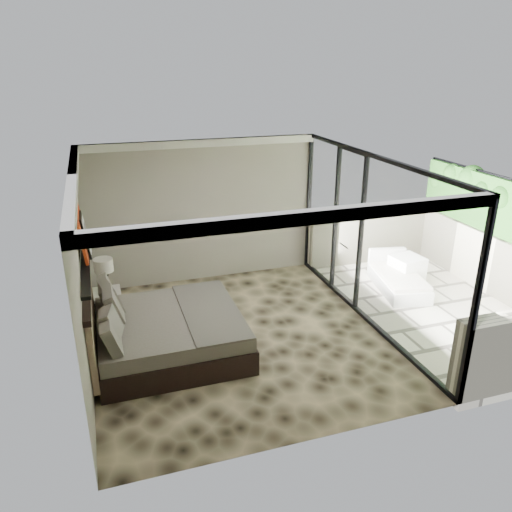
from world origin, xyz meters
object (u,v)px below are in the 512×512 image
object	(u,v)px
lounger	(398,280)
bed	(163,331)
nightstand	(106,306)
ottoman	(406,270)
table_lamp	(104,271)

from	to	relation	value
lounger	bed	bearing A→B (deg)	-157.60
nightstand	ottoman	size ratio (longest dim) A/B	0.98
table_lamp	lounger	xyz separation A→B (m)	(5.40, -0.49, -0.71)
ottoman	lounger	bearing A→B (deg)	-148.58
lounger	ottoman	bearing A→B (deg)	43.10
bed	lounger	bearing A→B (deg)	10.72
table_lamp	lounger	distance (m)	5.47
table_lamp	lounger	bearing A→B (deg)	-5.21
bed	lounger	distance (m)	4.74
bed	ottoman	bearing A→B (deg)	12.19
ottoman	nightstand	bearing A→B (deg)	177.50
ottoman	lounger	xyz separation A→B (m)	(-0.31, -0.19, -0.09)
bed	table_lamp	size ratio (longest dim) A/B	3.81
nightstand	table_lamp	distance (m)	0.62
bed	lounger	world-z (taller)	bed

